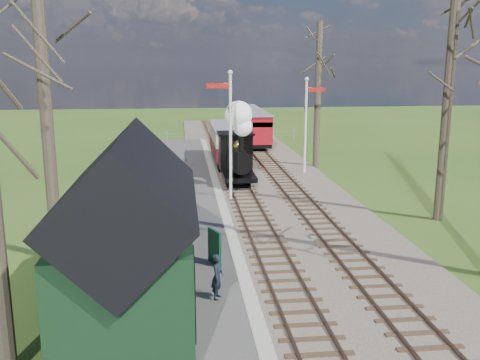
# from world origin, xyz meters

# --- Properties ---
(distant_hills) EXTENTS (114.40, 48.00, 22.02)m
(distant_hills) POSITION_xyz_m (1.40, 64.38, -16.21)
(distant_hills) COLOR #385B23
(distant_hills) RESTS_ON ground
(ballast_bed) EXTENTS (8.00, 60.00, 0.10)m
(ballast_bed) POSITION_xyz_m (1.30, 22.00, 0.05)
(ballast_bed) COLOR brown
(ballast_bed) RESTS_ON ground
(track_near) EXTENTS (1.60, 60.00, 0.15)m
(track_near) POSITION_xyz_m (0.00, 22.00, 0.10)
(track_near) COLOR brown
(track_near) RESTS_ON ground
(track_far) EXTENTS (1.60, 60.00, 0.15)m
(track_far) POSITION_xyz_m (2.60, 22.00, 0.10)
(track_far) COLOR brown
(track_far) RESTS_ON ground
(platform) EXTENTS (5.00, 44.00, 0.20)m
(platform) POSITION_xyz_m (-3.50, 14.00, 0.10)
(platform) COLOR #474442
(platform) RESTS_ON ground
(coping_strip) EXTENTS (0.40, 44.00, 0.21)m
(coping_strip) POSITION_xyz_m (-1.20, 14.00, 0.10)
(coping_strip) COLOR #B2AD9E
(coping_strip) RESTS_ON ground
(station_shed) EXTENTS (3.25, 6.30, 4.78)m
(station_shed) POSITION_xyz_m (-4.30, 4.00, 2.27)
(station_shed) COLOR black
(station_shed) RESTS_ON platform
(semaphore_near) EXTENTS (1.22, 0.24, 6.22)m
(semaphore_near) POSITION_xyz_m (-0.77, 16.00, 3.62)
(semaphore_near) COLOR silver
(semaphore_near) RESTS_ON ground
(semaphore_far) EXTENTS (1.22, 0.24, 5.72)m
(semaphore_far) POSITION_xyz_m (4.37, 22.00, 3.35)
(semaphore_far) COLOR silver
(semaphore_far) RESTS_ON ground
(bare_trees) EXTENTS (15.51, 22.39, 12.00)m
(bare_trees) POSITION_xyz_m (1.33, 10.10, 5.21)
(bare_trees) COLOR #382D23
(bare_trees) RESTS_ON ground
(fence_line) EXTENTS (12.60, 0.08, 1.00)m
(fence_line) POSITION_xyz_m (0.30, 36.00, 0.55)
(fence_line) COLOR slate
(fence_line) RESTS_ON ground
(locomotive) EXTENTS (1.79, 4.17, 4.47)m
(locomotive) POSITION_xyz_m (-0.01, 19.45, 2.06)
(locomotive) COLOR black
(locomotive) RESTS_ON ground
(coach) EXTENTS (2.09, 7.15, 2.19)m
(coach) POSITION_xyz_m (0.00, 25.51, 1.51)
(coach) COLOR black
(coach) RESTS_ON ground
(red_carriage_a) EXTENTS (2.14, 5.30, 2.25)m
(red_carriage_a) POSITION_xyz_m (2.60, 31.87, 1.55)
(red_carriage_a) COLOR black
(red_carriage_a) RESTS_ON ground
(red_carriage_b) EXTENTS (2.14, 5.30, 2.25)m
(red_carriage_b) POSITION_xyz_m (2.60, 37.37, 1.55)
(red_carriage_b) COLOR black
(red_carriage_b) RESTS_ON ground
(sign_board) EXTENTS (0.39, 0.75, 1.14)m
(sign_board) POSITION_xyz_m (-2.01, 7.39, 0.77)
(sign_board) COLOR #0E4128
(sign_board) RESTS_ON platform
(bench) EXTENTS (0.62, 1.44, 0.79)m
(bench) POSITION_xyz_m (-3.11, 6.02, 0.57)
(bench) COLOR #4C301B
(bench) RESTS_ON platform
(person) EXTENTS (0.44, 0.54, 1.27)m
(person) POSITION_xyz_m (-2.11, 4.82, 0.84)
(person) COLOR #1B2131
(person) RESTS_ON platform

